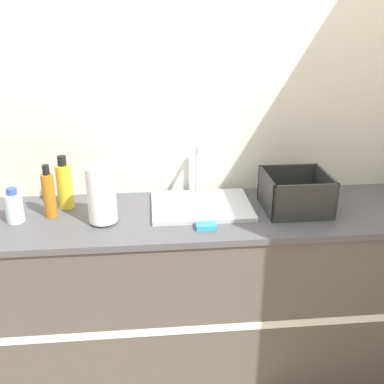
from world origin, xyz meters
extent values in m
cube|color=beige|center=(0.00, 0.60, 1.30)|extent=(4.80, 0.06, 2.60)
cube|color=#514C47|center=(0.00, 0.29, 0.43)|extent=(2.40, 0.57, 0.86)
cube|color=white|center=(0.00, 0.00, 0.43)|extent=(2.40, 0.01, 0.04)
cube|color=#4C4C51|center=(0.00, 0.29, 0.88)|extent=(2.43, 0.60, 0.03)
cube|color=silver|center=(0.09, 0.34, 0.90)|extent=(0.49, 0.37, 0.02)
cylinder|color=silver|center=(0.09, 0.51, 1.03)|extent=(0.02, 0.02, 0.24)
cylinder|color=silver|center=(0.09, 0.46, 1.15)|extent=(0.02, 0.11, 0.02)
cylinder|color=#4C4C51|center=(-0.38, 0.22, 0.90)|extent=(0.10, 0.10, 0.01)
cylinder|color=white|center=(-0.38, 0.22, 1.03)|extent=(0.13, 0.13, 0.26)
cube|color=#2D2D2D|center=(0.54, 0.28, 0.90)|extent=(0.30, 0.29, 0.01)
cube|color=#2D2D2D|center=(0.54, 0.14, 0.99)|extent=(0.30, 0.01, 0.17)
cube|color=#2D2D2D|center=(0.54, 0.42, 0.99)|extent=(0.30, 0.01, 0.17)
cube|color=#2D2D2D|center=(0.40, 0.28, 0.99)|extent=(0.01, 0.29, 0.17)
cube|color=#2D2D2D|center=(0.69, 0.28, 0.99)|extent=(0.01, 0.29, 0.17)
cylinder|color=silver|center=(-0.78, 0.27, 0.96)|extent=(0.08, 0.08, 0.13)
cylinder|color=#334C9E|center=(-0.78, 0.27, 1.04)|extent=(0.05, 0.05, 0.03)
cylinder|color=#B26B19|center=(-0.63, 0.31, 1.00)|extent=(0.06, 0.06, 0.21)
cylinder|color=black|center=(-0.63, 0.31, 1.12)|extent=(0.03, 0.03, 0.05)
cylinder|color=yellow|center=(-0.57, 0.41, 1.00)|extent=(0.07, 0.07, 0.22)
cylinder|color=black|center=(-0.57, 0.41, 1.13)|extent=(0.04, 0.04, 0.05)
cube|color=#3399BF|center=(0.09, 0.11, 0.90)|extent=(0.09, 0.06, 0.02)
camera|label=1|loc=(-0.15, -1.67, 1.80)|focal=42.00mm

